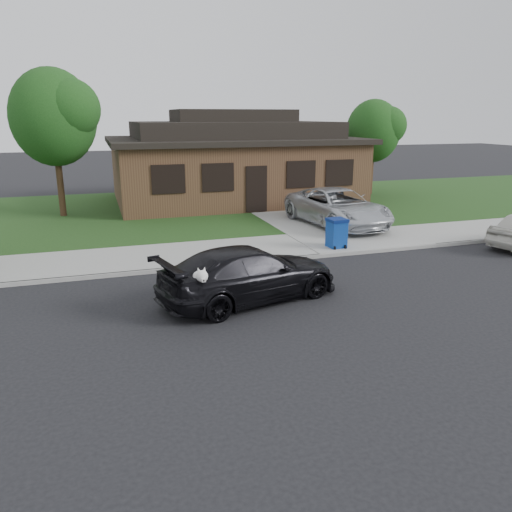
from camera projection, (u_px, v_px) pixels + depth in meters
name	position (u px, v px, depth m)	size (l,w,h in m)	color
ground	(239.00, 309.00, 11.96)	(120.00, 120.00, 0.00)	black
sidewalk	(197.00, 254.00, 16.53)	(60.00, 3.00, 0.12)	gray
curb	(207.00, 266.00, 15.15)	(60.00, 0.12, 0.12)	gray
lawn	(164.00, 211.00, 23.85)	(60.00, 13.00, 0.13)	#193814
driveway	(304.00, 215.00, 22.88)	(4.50, 13.00, 0.14)	gray
sedan	(249.00, 274.00, 12.38)	(5.02, 3.04, 1.36)	black
minivan	(337.00, 207.00, 20.33)	(2.45, 5.32, 1.48)	silver
recycling_bin	(337.00, 233.00, 16.94)	(0.65, 0.67, 1.01)	navy
house	(233.00, 162.00, 26.30)	(12.60, 8.60, 4.65)	#422B1C
tree_0	(57.00, 116.00, 21.26)	(3.78, 3.60, 6.34)	#332114
tree_1	(376.00, 130.00, 27.74)	(3.15, 3.00, 5.25)	#332114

